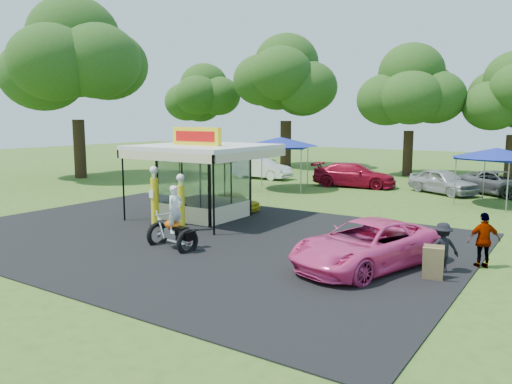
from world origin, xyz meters
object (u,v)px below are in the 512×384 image
at_px(gas_station_kiosk, 204,180).
at_px(tent_east, 497,153).
at_px(gas_pump_left, 155,198).
at_px(gas_pump_right, 181,204).
at_px(tent_west, 280,142).
at_px(spectator_east_a, 442,248).
at_px(spectator_east_b, 484,240).
at_px(a_frame_sign, 433,263).
at_px(bg_car_d, 500,183).
at_px(pink_sedan, 367,245).
at_px(bg_car_c, 443,181).
at_px(motorcycle, 174,224).
at_px(bg_car_b, 354,175).
at_px(bg_car_a, 261,168).
at_px(kiosk_car, 233,201).

height_order(gas_station_kiosk, tent_east, gas_station_kiosk).
bearing_deg(gas_pump_left, gas_pump_right, -3.51).
bearing_deg(tent_west, spectator_east_a, -43.85).
bearing_deg(spectator_east_b, gas_station_kiosk, -40.45).
height_order(gas_pump_right, a_frame_sign, gas_pump_right).
bearing_deg(spectator_east_b, bg_car_d, -118.24).
bearing_deg(pink_sedan, bg_car_c, 114.18).
relative_size(spectator_east_a, tent_west, 0.32).
distance_m(gas_pump_right, spectator_east_a, 10.18).
bearing_deg(spectator_east_a, motorcycle, -18.90).
relative_size(gas_station_kiosk, bg_car_d, 1.04).
bearing_deg(bg_car_c, gas_pump_left, -175.80).
distance_m(a_frame_sign, spectator_east_b, 2.38).
relative_size(gas_pump_left, bg_car_b, 0.47).
height_order(spectator_east_b, bg_car_b, spectator_east_b).
bearing_deg(bg_car_a, pink_sedan, -138.46).
bearing_deg(gas_pump_right, motorcycle, -52.85).
height_order(gas_pump_left, bg_car_b, gas_pump_left).
height_order(spectator_east_a, bg_car_d, spectator_east_a).
height_order(motorcycle, tent_west, tent_west).
bearing_deg(gas_pump_right, spectator_east_a, 0.85).
relative_size(spectator_east_a, spectator_east_b, 0.89).
bearing_deg(gas_pump_left, kiosk_car, 83.02).
height_order(spectator_east_a, spectator_east_b, spectator_east_b).
bearing_deg(tent_west, bg_car_c, 22.08).
bearing_deg(gas_pump_left, gas_station_kiosk, 77.23).
height_order(kiosk_car, bg_car_d, bg_car_d).
bearing_deg(bg_car_a, tent_east, -100.18).
bearing_deg(gas_pump_left, tent_east, 50.67).
bearing_deg(a_frame_sign, bg_car_a, 122.73).
height_order(motorcycle, spectator_east_a, motorcycle).
bearing_deg(tent_west, bg_car_b, 46.23).
relative_size(kiosk_car, spectator_east_b, 1.63).
height_order(gas_station_kiosk, bg_car_b, gas_station_kiosk).
xyz_separation_m(gas_station_kiosk, spectator_east_a, (11.15, -2.53, -1.01)).
distance_m(motorcycle, tent_east, 17.89).
bearing_deg(bg_car_b, gas_pump_right, 170.60).
bearing_deg(bg_car_d, bg_car_a, 125.37).
bearing_deg(gas_station_kiosk, bg_car_b, 83.43).
xyz_separation_m(a_frame_sign, kiosk_car, (-11.12, 5.62, -0.03)).
relative_size(a_frame_sign, bg_car_d, 0.20).
relative_size(pink_sedan, spectator_east_a, 3.43).
distance_m(pink_sedan, spectator_east_b, 3.59).
xyz_separation_m(pink_sedan, tent_east, (1.49, 14.30, 2.03)).
bearing_deg(a_frame_sign, spectator_east_a, 76.17).
relative_size(spectator_east_a, bg_car_a, 0.32).
bearing_deg(bg_car_d, a_frame_sign, -145.62).
xyz_separation_m(gas_pump_right, bg_car_a, (-7.09, 16.86, -0.35)).
xyz_separation_m(spectator_east_a, tent_east, (-0.57, 13.58, 1.99)).
bearing_deg(a_frame_sign, pink_sedan, 163.93).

